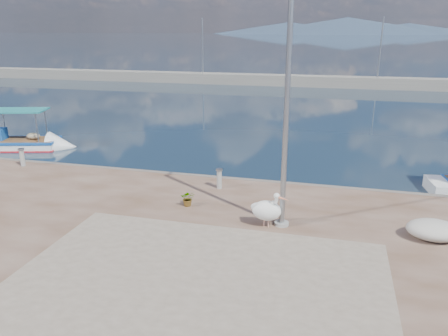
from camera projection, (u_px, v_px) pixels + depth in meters
ground at (192, 246)px, 13.14m from camera, size 1400.00×1400.00×0.00m
quay_patch at (192, 292)px, 9.98m from camera, size 9.00×7.00×0.01m
breakwater at (303, 81)px, 49.85m from camera, size 120.00×2.20×7.50m
mountains at (343, 27)px, 608.71m from camera, size 370.00×280.00×22.00m
boat_left at (22, 145)px, 23.85m from camera, size 5.46×3.05×2.50m
pelican at (267, 210)px, 13.13m from camera, size 1.21×0.80×1.15m
lamp_post at (286, 119)px, 12.41m from camera, size 0.44×0.96×7.00m
bollard_near at (219, 178)px, 16.37m from camera, size 0.25×0.25×0.77m
bollard_far at (22, 156)px, 19.05m from camera, size 0.26×0.26×0.79m
potted_plant at (188, 198)px, 14.78m from camera, size 0.58×0.54×0.54m
net_pile_d at (433, 230)px, 12.43m from camera, size 1.48×1.11×0.56m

